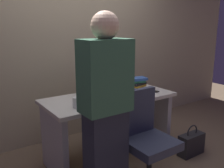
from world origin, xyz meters
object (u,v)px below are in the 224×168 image
(person_at_desk, at_px, (106,112))
(keyboard, at_px, (108,98))
(book_stack, at_px, (138,83))
(desk, at_px, (110,115))
(mouse, at_px, (130,93))
(cup_near_keyboard, at_px, (76,103))
(handbag, at_px, (191,144))
(monitor, at_px, (100,72))
(cell_phone, at_px, (153,91))
(office_chair, at_px, (146,144))

(person_at_desk, xyz_separation_m, keyboard, (0.38, 0.55, -0.08))
(book_stack, bearing_deg, desk, -173.09)
(mouse, distance_m, cup_near_keyboard, 0.73)
(handbag, bearing_deg, mouse, 144.48)
(person_at_desk, distance_m, monitor, 0.92)
(desk, distance_m, cell_phone, 0.61)
(keyboard, bearing_deg, office_chair, -86.83)
(desk, xyz_separation_m, monitor, (-0.03, 0.15, 0.48))
(monitor, xyz_separation_m, keyboard, (-0.05, -0.24, -0.25))
(monitor, bearing_deg, mouse, -42.83)
(office_chair, xyz_separation_m, cell_phone, (0.57, 0.52, 0.32))
(person_at_desk, relative_size, mouse, 16.39)
(book_stack, height_order, handbag, book_stack)
(book_stack, relative_size, cell_phone, 1.56)
(office_chair, height_order, cup_near_keyboard, office_chair)
(keyboard, bearing_deg, mouse, -3.80)
(person_at_desk, relative_size, cup_near_keyboard, 15.64)
(desk, bearing_deg, handbag, -32.32)
(handbag, bearing_deg, desk, 147.68)
(mouse, xyz_separation_m, handbag, (0.61, -0.43, -0.63))
(office_chair, height_order, handbag, office_chair)
(mouse, bearing_deg, monitor, 137.17)
(office_chair, distance_m, book_stack, 0.95)
(desk, bearing_deg, monitor, 102.95)
(monitor, relative_size, cell_phone, 3.75)
(desk, height_order, cell_phone, cell_phone)
(desk, xyz_separation_m, cup_near_keyboard, (-0.50, -0.15, 0.28))
(mouse, relative_size, cup_near_keyboard, 0.95)
(cell_phone, bearing_deg, keyboard, 160.00)
(desk, height_order, office_chair, office_chair)
(person_at_desk, bearing_deg, keyboard, 54.94)
(desk, height_order, person_at_desk, person_at_desk)
(cup_near_keyboard, bearing_deg, office_chair, -46.35)
(keyboard, height_order, handbag, keyboard)
(cup_near_keyboard, relative_size, cell_phone, 0.73)
(person_at_desk, xyz_separation_m, mouse, (0.70, 0.55, -0.08))
(book_stack, bearing_deg, office_chair, -124.86)
(mouse, xyz_separation_m, book_stack, (0.24, 0.15, 0.06))
(desk, relative_size, book_stack, 6.62)
(person_at_desk, bearing_deg, handbag, 4.93)
(keyboard, relative_size, cup_near_keyboard, 4.10)
(desk, relative_size, keyboard, 3.47)
(office_chair, height_order, mouse, office_chair)
(book_stack, bearing_deg, keyboard, -164.99)
(cell_phone, bearing_deg, book_stack, 96.20)
(mouse, bearing_deg, desk, 157.40)
(cell_phone, bearing_deg, handbag, -70.67)
(person_at_desk, bearing_deg, monitor, 60.96)
(handbag, bearing_deg, keyboard, 154.69)
(mouse, distance_m, cell_phone, 0.32)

